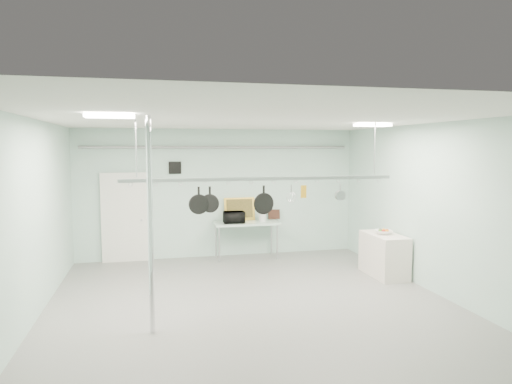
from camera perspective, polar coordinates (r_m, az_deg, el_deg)
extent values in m
plane|color=gray|center=(7.98, -0.10, -14.47)|extent=(8.00, 8.00, 0.00)
cube|color=silver|center=(7.52, -0.11, 9.04)|extent=(7.00, 8.00, 0.02)
cube|color=silver|center=(11.48, -4.56, -0.15)|extent=(7.00, 0.02, 3.20)
cube|color=silver|center=(9.03, 22.05, -2.07)|extent=(0.02, 8.00, 3.20)
cube|color=silver|center=(11.39, -16.04, -3.18)|extent=(1.10, 0.10, 2.20)
cube|color=black|center=(11.31, -10.10, 3.00)|extent=(0.30, 0.04, 0.30)
cylinder|color=gray|center=(11.34, -4.54, 5.60)|extent=(6.60, 0.07, 0.07)
cylinder|color=silver|center=(6.81, -13.06, -4.17)|extent=(0.08, 0.08, 3.20)
cube|color=silver|center=(11.30, -1.22, -3.91)|extent=(1.60, 0.70, 0.05)
cylinder|color=#B7B7BC|center=(10.99, -4.62, -6.58)|extent=(0.04, 0.04, 0.86)
cylinder|color=#B7B7BC|center=(11.53, -5.03, -6.01)|extent=(0.04, 0.04, 0.86)
cylinder|color=#B7B7BC|center=(11.28, 2.68, -6.25)|extent=(0.04, 0.04, 0.86)
cylinder|color=#B7B7BC|center=(11.81, 1.94, -5.71)|extent=(0.04, 0.04, 0.86)
cube|color=silver|center=(10.22, 15.69, -7.58)|extent=(0.60, 1.20, 0.90)
cube|color=#B7B7BC|center=(7.86, 0.83, 1.66)|extent=(4.80, 0.06, 0.06)
cylinder|color=#B7B7BC|center=(7.62, -14.76, 5.12)|extent=(0.02, 0.02, 0.94)
cylinder|color=#B7B7BC|center=(8.59, 14.62, 5.15)|extent=(0.02, 0.02, 0.94)
cube|color=white|center=(6.55, -17.80, 9.04)|extent=(0.65, 0.30, 0.05)
cube|color=white|center=(8.91, 14.37, 8.12)|extent=(0.65, 0.30, 0.05)
imported|color=black|center=(11.15, -2.77, -3.18)|extent=(0.52, 0.36, 0.28)
cylinder|color=silver|center=(11.41, 0.82, -3.15)|extent=(0.19, 0.19, 0.21)
cube|color=gold|center=(11.52, -2.08, -2.14)|extent=(0.78, 0.15, 0.58)
cube|color=#331A11|center=(11.75, 2.26, -2.81)|extent=(0.30, 0.10, 0.25)
imported|color=white|center=(10.12, 15.65, -4.85)|extent=(0.42, 0.42, 0.09)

